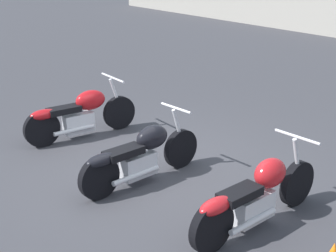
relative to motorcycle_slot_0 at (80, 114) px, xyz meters
The scene contains 4 objects.
ground_plane 1.90m from the motorcycle_slot_0, ahead, with size 60.00×60.00×0.00m, color #38383D.
motorcycle_slot_0 is the anchor object (origin of this frame).
motorcycle_slot_1 1.98m from the motorcycle_slot_0, ahead, with size 0.58×1.97×0.93m.
motorcycle_slot_2 3.69m from the motorcycle_slot_0, ahead, with size 0.61×2.06×0.94m.
Camera 1 is at (4.96, -3.39, 2.91)m, focal length 50.00 mm.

